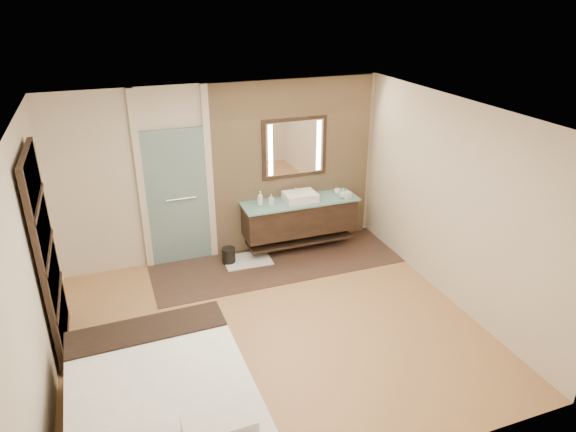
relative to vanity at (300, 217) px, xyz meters
name	(u,v)px	position (x,y,z in m)	size (l,w,h in m)	color
floor	(273,330)	(-1.10, -1.92, -0.58)	(5.00, 5.00, 0.00)	#AD8248
tile_strip	(277,263)	(-0.50, -0.32, -0.57)	(3.80, 1.30, 0.01)	#3D2B21
stone_wall	(293,165)	(0.00, 0.29, 0.77)	(2.60, 0.08, 2.70)	tan
vanity	(300,217)	(0.00, 0.00, 0.00)	(1.85, 0.55, 0.88)	black
mirror_unit	(295,148)	(0.00, 0.24, 1.07)	(1.06, 0.04, 0.96)	black
frosted_door	(177,192)	(-1.85, 0.28, 0.56)	(1.10, 0.12, 2.70)	#A9D6D4
shoji_partition	(47,255)	(-3.53, -1.32, 0.63)	(0.06, 1.20, 2.40)	black
bed	(162,404)	(-2.60, -3.08, -0.25)	(1.71, 2.12, 0.80)	black
bath_mat	(248,260)	(-0.91, -0.11, -0.56)	(0.72, 0.50, 0.02)	white
waste_bin	(229,256)	(-1.20, -0.07, -0.45)	(0.21, 0.21, 0.26)	black
tissue_box	(347,195)	(0.74, -0.17, 0.33)	(0.12, 0.12, 0.10)	silver
soap_bottle_a	(260,198)	(-0.64, 0.01, 0.40)	(0.09, 0.09, 0.23)	white
soap_bottle_b	(271,199)	(-0.47, -0.01, 0.37)	(0.07, 0.07, 0.16)	#B2B2B2
soap_bottle_c	(343,193)	(0.68, -0.15, 0.37)	(0.13, 0.13, 0.16)	#A1CAC7
cup	(337,191)	(0.67, 0.04, 0.33)	(0.11, 0.11, 0.09)	white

